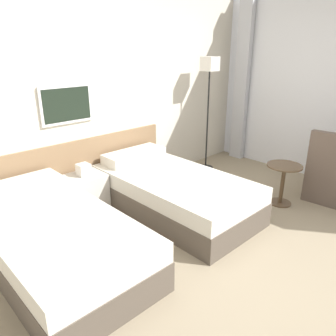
{
  "coord_description": "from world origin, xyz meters",
  "views": [
    {
      "loc": [
        -2.33,
        -1.4,
        1.91
      ],
      "look_at": [
        0.05,
        1.09,
        0.61
      ],
      "focal_mm": 35.0,
      "sensor_mm": 36.0,
      "label": 1
    }
  ],
  "objects_px": {
    "bed_near_door": "(55,240)",
    "bed_near_window": "(173,192)",
    "side_table": "(283,177)",
    "nightstand": "(86,192)",
    "floor_lamp": "(209,79)"
  },
  "relations": [
    {
      "from": "bed_near_door",
      "to": "side_table",
      "type": "bearing_deg",
      "value": -17.38
    },
    {
      "from": "bed_near_door",
      "to": "side_table",
      "type": "height_order",
      "value": "bed_near_door"
    },
    {
      "from": "floor_lamp",
      "to": "bed_near_door",
      "type": "bearing_deg",
      "value": -167.01
    },
    {
      "from": "floor_lamp",
      "to": "nightstand",
      "type": "bearing_deg",
      "value": 178.25
    },
    {
      "from": "bed_near_window",
      "to": "side_table",
      "type": "xyz_separation_m",
      "value": [
        1.12,
        -0.83,
        0.12
      ]
    },
    {
      "from": "bed_near_door",
      "to": "bed_near_window",
      "type": "relative_size",
      "value": 1.0
    },
    {
      "from": "nightstand",
      "to": "side_table",
      "type": "relative_size",
      "value": 1.14
    },
    {
      "from": "bed_near_door",
      "to": "side_table",
      "type": "relative_size",
      "value": 3.81
    },
    {
      "from": "bed_near_door",
      "to": "nightstand",
      "type": "relative_size",
      "value": 3.35
    },
    {
      "from": "floor_lamp",
      "to": "side_table",
      "type": "relative_size",
      "value": 3.35
    },
    {
      "from": "side_table",
      "to": "bed_near_window",
      "type": "bearing_deg",
      "value": 143.72
    },
    {
      "from": "bed_near_window",
      "to": "side_table",
      "type": "distance_m",
      "value": 1.4
    },
    {
      "from": "nightstand",
      "to": "floor_lamp",
      "type": "bearing_deg",
      "value": -1.75
    },
    {
      "from": "bed_near_door",
      "to": "floor_lamp",
      "type": "xyz_separation_m",
      "value": [
        2.94,
        0.68,
        1.19
      ]
    },
    {
      "from": "bed_near_door",
      "to": "floor_lamp",
      "type": "relative_size",
      "value": 1.14
    }
  ]
}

